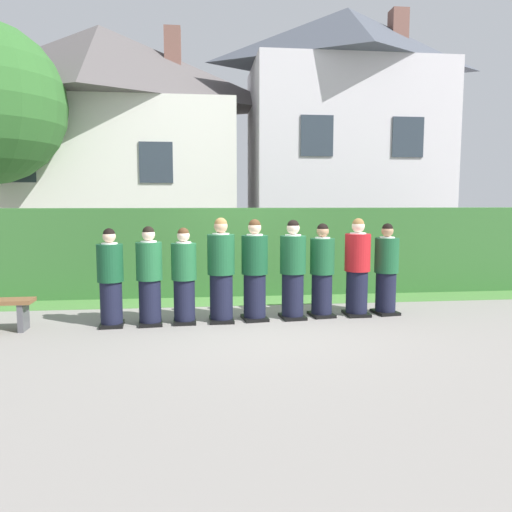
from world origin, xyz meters
The scene contains 14 objects.
ground_plane centered at (0.00, 0.00, 0.00)m, with size 60.00×60.00×0.00m, color gray.
student_front_row_0 centered at (-2.28, -0.18, 0.73)m, with size 0.40×0.50×1.53m.
student_front_row_1 centered at (-1.69, -0.15, 0.74)m, with size 0.40×0.48×1.55m.
student_front_row_2 centered at (-1.16, -0.10, 0.72)m, with size 0.40×0.45×1.52m.
student_front_row_3 centered at (-0.57, -0.06, 0.80)m, with size 0.44×0.49×1.68m.
student_front_row_4 centered at (-0.02, -0.01, 0.79)m, with size 0.44×0.52×1.65m.
student_front_row_5 centered at (0.61, 0.02, 0.78)m, with size 0.43×0.51×1.63m.
student_front_row_6 centered at (1.13, 0.11, 0.75)m, with size 0.42×0.50×1.57m.
student_in_red_blazer centered at (1.74, 0.12, 0.79)m, with size 0.43×0.52×1.65m.
student_front_row_8 centered at (2.27, 0.16, 0.74)m, with size 0.42×0.52×1.56m.
hedge centered at (0.00, 2.32, 0.90)m, with size 12.51×0.70×1.79m.
school_building_main centered at (-3.85, 8.01, 3.70)m, with size 8.45×4.47×7.20m.
school_building_annex centered at (3.60, 7.19, 3.94)m, with size 6.08×3.48×7.70m.
lawn_strip centered at (0.00, 1.52, 0.00)m, with size 12.51×0.90×0.01m, color #477A38.
Camera 1 is at (-0.90, -7.93, 1.94)m, focal length 34.74 mm.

